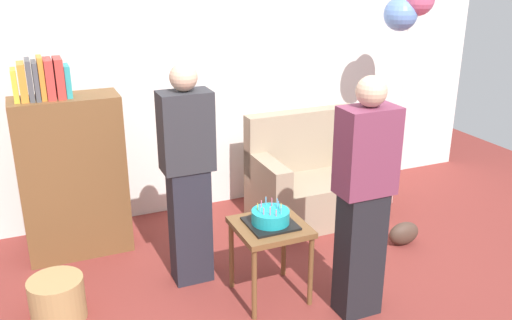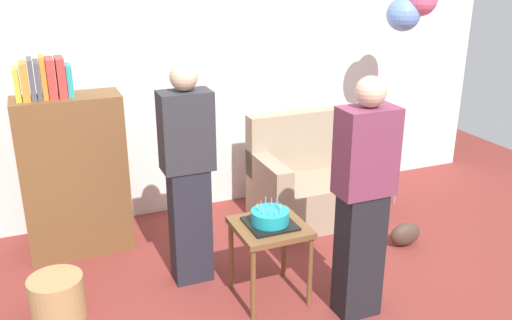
{
  "view_description": "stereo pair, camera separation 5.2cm",
  "coord_description": "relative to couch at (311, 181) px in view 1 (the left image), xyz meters",
  "views": [
    {
      "loc": [
        -1.53,
        -2.76,
        2.29
      ],
      "look_at": [
        -0.1,
        0.58,
        0.95
      ],
      "focal_mm": 38.89,
      "sensor_mm": 36.0,
      "label": 1
    },
    {
      "loc": [
        -1.48,
        -2.78,
        2.29
      ],
      "look_at": [
        -0.1,
        0.58,
        0.95
      ],
      "focal_mm": 38.89,
      "sensor_mm": 36.0,
      "label": 2
    }
  ],
  "objects": [
    {
      "name": "bookshelf",
      "position": [
        -2.06,
        0.16,
        0.35
      ],
      "size": [
        0.8,
        0.36,
        1.61
      ],
      "color": "brown",
      "rests_on": "ground_plane"
    },
    {
      "name": "side_table",
      "position": [
        -0.89,
        -1.05,
        0.14
      ],
      "size": [
        0.48,
        0.48,
        0.56
      ],
      "color": "brown",
      "rests_on": "ground_plane"
    },
    {
      "name": "couch",
      "position": [
        0.0,
        0.0,
        0.0
      ],
      "size": [
        1.1,
        0.7,
        0.96
      ],
      "color": "gray",
      "rests_on": "ground_plane"
    },
    {
      "name": "birthday_cake",
      "position": [
        -0.89,
        -1.05,
        0.27
      ],
      "size": [
        0.32,
        0.32,
        0.17
      ],
      "color": "black",
      "rests_on": "side_table"
    },
    {
      "name": "ground_plane",
      "position": [
        -0.79,
        -1.37,
        -0.34
      ],
      "size": [
        8.0,
        8.0,
        0.0
      ],
      "primitive_type": "plane",
      "color": "maroon"
    },
    {
      "name": "person_blowing_candles",
      "position": [
        -1.34,
        -0.61,
        0.49
      ],
      "size": [
        0.36,
        0.22,
        1.63
      ],
      "rotation": [
        0.0,
        0.0,
        0.36
      ],
      "color": "#23232D",
      "rests_on": "ground_plane"
    },
    {
      "name": "person_holding_cake",
      "position": [
        -0.43,
        -1.44,
        0.49
      ],
      "size": [
        0.36,
        0.22,
        1.63
      ],
      "rotation": [
        0.0,
        0.0,
        3.12
      ],
      "color": "black",
      "rests_on": "ground_plane"
    },
    {
      "name": "wicker_basket",
      "position": [
        -2.3,
        -0.74,
        -0.19
      ],
      "size": [
        0.36,
        0.36,
        0.3
      ],
      "primitive_type": "cylinder",
      "color": "#A88451",
      "rests_on": "ground_plane"
    },
    {
      "name": "wall_back",
      "position": [
        -0.79,
        0.68,
        1.01
      ],
      "size": [
        6.0,
        0.1,
        2.7
      ],
      "primitive_type": "cube",
      "color": "silver",
      "rests_on": "ground_plane"
    },
    {
      "name": "handbag",
      "position": [
        0.45,
        -0.81,
        -0.24
      ],
      "size": [
        0.28,
        0.14,
        0.2
      ],
      "primitive_type": "ellipsoid",
      "color": "#473328",
      "rests_on": "ground_plane"
    },
    {
      "name": "balloon_bunch",
      "position": [
        0.88,
        -0.06,
        1.53
      ],
      "size": [
        0.42,
        0.35,
        2.09
      ],
      "color": "silver",
      "rests_on": "ground_plane"
    }
  ]
}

